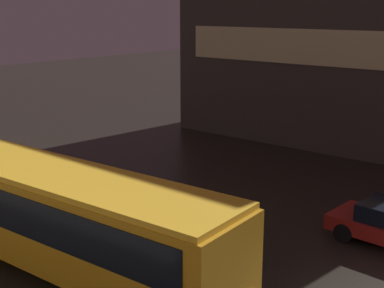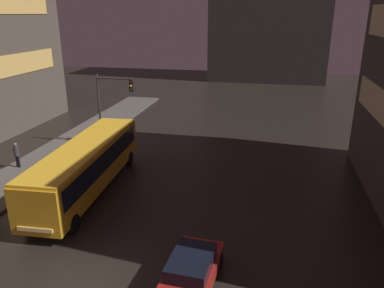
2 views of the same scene
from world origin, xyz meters
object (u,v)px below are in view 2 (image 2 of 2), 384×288
Objects in this scene: traffic_light_main at (111,99)px; pedestrian_mid at (17,153)px; car_taxi at (191,270)px; bus_near at (86,163)px.

pedestrian_mid is at bearing -129.00° from traffic_light_main.
pedestrian_mid is 0.30× the size of traffic_light_main.
traffic_light_main is at bearing 168.17° from pedestrian_mid.
car_taxi is 18.00m from traffic_light_main.
bus_near is 10.53m from car_taxi.
pedestrian_mid reaches higher than car_taxi.
pedestrian_mid is at bearing -21.98° from bus_near.
car_taxi is 16.95m from pedestrian_mid.
car_taxi is at bearing 84.80° from pedestrian_mid.
pedestrian_mid is (-14.31, 9.07, 0.49)m from car_taxi.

